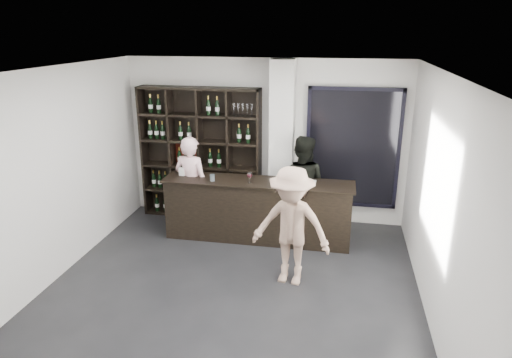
% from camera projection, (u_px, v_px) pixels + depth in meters
% --- Properties ---
extents(floor, '(5.00, 5.50, 0.01)m').
position_uv_depth(floor, '(229.00, 295.00, 6.07)').
color(floor, black).
rests_on(floor, ground).
extents(wine_shelf, '(2.20, 0.35, 2.40)m').
position_uv_depth(wine_shelf, '(201.00, 154.00, 8.29)').
color(wine_shelf, black).
rests_on(wine_shelf, floor).
extents(structural_column, '(0.40, 0.40, 2.90)m').
position_uv_depth(structural_column, '(282.00, 145.00, 7.85)').
color(structural_column, silver).
rests_on(structural_column, floor).
extents(glass_panel, '(1.60, 0.08, 2.10)m').
position_uv_depth(glass_panel, '(353.00, 148.00, 7.86)').
color(glass_panel, black).
rests_on(glass_panel, floor).
extents(tasting_counter, '(3.11, 0.65, 1.02)m').
position_uv_depth(tasting_counter, '(258.00, 210.00, 7.53)').
color(tasting_counter, black).
rests_on(tasting_counter, floor).
extents(taster_pink, '(0.69, 0.53, 1.69)m').
position_uv_depth(taster_pink, '(192.00, 185.00, 7.72)').
color(taster_pink, '#FFC9CE').
rests_on(taster_pink, floor).
extents(taster_black, '(0.90, 0.74, 1.71)m').
position_uv_depth(taster_black, '(301.00, 185.00, 7.69)').
color(taster_black, black).
rests_on(taster_black, floor).
extents(customer, '(1.16, 0.78, 1.67)m').
position_uv_depth(customer, '(291.00, 226.00, 6.14)').
color(customer, tan).
rests_on(customer, floor).
extents(wine_glass, '(0.10, 0.10, 0.20)m').
position_uv_depth(wine_glass, '(250.00, 177.00, 7.26)').
color(wine_glass, white).
rests_on(wine_glass, tasting_counter).
extents(spit_cup, '(0.09, 0.09, 0.11)m').
position_uv_depth(spit_cup, '(212.00, 178.00, 7.36)').
color(spit_cup, '#9CB3C0').
rests_on(spit_cup, tasting_counter).
extents(napkin_stack, '(0.12, 0.12, 0.02)m').
position_uv_depth(napkin_stack, '(312.00, 182.00, 7.32)').
color(napkin_stack, white).
rests_on(napkin_stack, tasting_counter).
extents(card_stand, '(0.10, 0.06, 0.14)m').
position_uv_depth(card_stand, '(182.00, 172.00, 7.62)').
color(card_stand, white).
rests_on(card_stand, tasting_counter).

